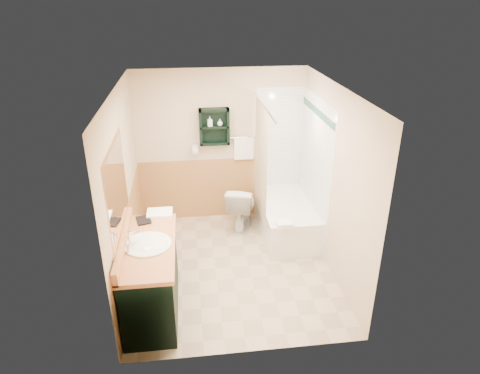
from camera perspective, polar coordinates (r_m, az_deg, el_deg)
name	(u,v)px	position (r m, az deg, el deg)	size (l,w,h in m)	color
floor	(232,267)	(5.88, -1.09, -10.62)	(3.00, 3.00, 0.00)	#C1AC8D
back_wall	(221,146)	(6.68, -2.59, 5.47)	(2.60, 0.04, 2.40)	beige
left_wall	(122,192)	(5.32, -15.48, -0.69)	(0.04, 3.00, 2.40)	beige
right_wall	(334,181)	(5.56, 12.47, 0.77)	(0.04, 3.00, 2.40)	beige
ceiling	(230,87)	(4.89, -1.32, 13.15)	(2.60, 3.00, 0.04)	white
wainscot_left	(131,242)	(5.64, -14.32, -7.11)	(2.98, 2.98, 1.00)	tan
wainscot_back	(222,188)	(6.91, -2.46, -0.11)	(2.58, 2.58, 1.00)	tan
mirror_frame	(117,189)	(4.69, -16.09, -0.22)	(1.30, 1.30, 1.00)	#985D31
mirror_glass	(117,189)	(4.69, -16.03, -0.21)	(1.20, 1.20, 0.90)	white
tile_right	(314,170)	(6.26, 9.82, 2.27)	(1.50, 1.50, 2.10)	white
tile_back	(285,153)	(6.84, 6.07, 4.50)	(0.95, 0.95, 2.10)	white
tile_accent	(318,112)	(5.99, 10.31, 9.81)	(1.50, 1.50, 0.10)	#144731
wall_shelf	(214,127)	(6.46, -3.45, 8.03)	(0.45, 0.15, 0.55)	black
hair_dryer	(195,149)	(6.58, -6.01, 5.05)	(0.10, 0.24, 0.18)	silver
towel_bar	(244,137)	(6.60, 0.48, 6.63)	(0.40, 0.06, 0.40)	white
curtain_rod	(264,106)	(5.79, 3.25, 10.67)	(0.03, 0.03, 1.60)	silver
shower_curtain	(261,161)	(6.21, 2.77, 3.44)	(1.05, 1.05, 1.70)	beige
vanity	(151,278)	(5.06, -11.75, -11.74)	(0.59, 1.38, 0.88)	black
bathtub	(286,217)	(6.57, 6.16, -3.98)	(0.78, 1.50, 0.52)	white
toilet	(242,207)	(6.63, 0.24, -2.65)	(0.40, 0.72, 0.70)	white
counter_towel	(160,213)	(5.40, -10.66, -3.43)	(0.31, 0.24, 0.04)	white
vanity_book	(136,214)	(5.24, -13.71, -3.54)	(0.16, 0.02, 0.22)	black
tub_towel	(285,224)	(5.78, 5.97, -4.94)	(0.21, 0.18, 0.07)	white
soap_bottle_a	(210,124)	(6.44, -4.04, 8.41)	(0.07, 0.15, 0.07)	white
soap_bottle_b	(220,123)	(6.44, -2.69, 8.52)	(0.08, 0.10, 0.08)	white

